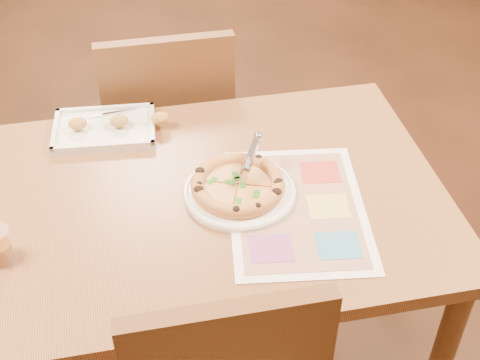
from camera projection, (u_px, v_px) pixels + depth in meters
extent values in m
cube|color=#8F5D39|center=(192.00, 203.00, 1.72)|extent=(1.30, 0.85, 0.04)
cylinder|color=brown|center=(350.00, 188.00, 2.31)|extent=(0.06, 0.06, 0.68)
cube|color=brown|center=(167.00, 126.00, 2.40)|extent=(0.42, 0.42, 0.04)
cube|color=brown|center=(169.00, 103.00, 2.11)|extent=(0.42, 0.04, 0.45)
cylinder|color=white|center=(240.00, 193.00, 1.71)|extent=(0.33, 0.33, 0.02)
cylinder|color=#E4964E|center=(238.00, 187.00, 1.70)|extent=(0.23, 0.23, 0.01)
cylinder|color=#D4BF73|center=(238.00, 185.00, 1.70)|extent=(0.20, 0.20, 0.01)
torus|color=#E4964E|center=(238.00, 185.00, 1.70)|extent=(0.24, 0.24, 0.04)
cylinder|color=silver|center=(246.00, 170.00, 1.68)|extent=(0.04, 0.06, 0.07)
cube|color=silver|center=(252.00, 153.00, 1.71)|extent=(0.07, 0.10, 0.05)
cube|color=silver|center=(105.00, 130.00, 1.91)|extent=(0.30, 0.22, 0.02)
cube|color=silver|center=(104.00, 127.00, 1.90)|extent=(0.14, 0.03, 0.00)
ellipsoid|color=#B57941|center=(78.00, 124.00, 1.88)|extent=(0.05, 0.04, 0.03)
ellipsoid|color=#B57941|center=(119.00, 121.00, 1.89)|extent=(0.05, 0.04, 0.03)
ellipsoid|color=#B57941|center=(160.00, 118.00, 1.90)|extent=(0.05, 0.04, 0.03)
cube|color=white|center=(297.00, 208.00, 1.67)|extent=(0.40, 0.52, 0.00)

